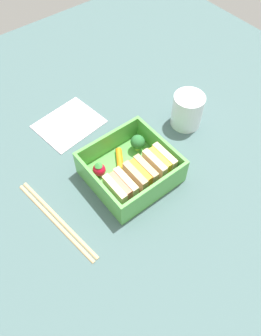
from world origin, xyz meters
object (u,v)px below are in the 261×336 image
Objects in this scene: sandwich_center_left at (140,176)px; folded_napkin at (69,124)px; sandwich_left at (159,163)px; sandwich_center at (121,189)px; broccoli_floret at (138,142)px; drinking_glass at (187,110)px; chopstick_pair at (57,219)px; carrot_stick_far_left at (118,160)px; strawberry_far_left at (99,169)px.

sandwich_center_left reaches higher than folded_napkin.
sandwich_left is 1.00× the size of sandwich_center.
sandwich_center is at bearing 0.00° from sandwich_left.
drinking_glass is at bearing -179.69° from broccoli_floret.
broccoli_floret is at bearing 113.55° from folded_napkin.
chopstick_pair is (11.66, -3.53, -3.12)cm from sandwich_center.
broccoli_floret is 13.52cm from drinking_glass.
carrot_stick_far_left is at bearing 0.87° from drinking_glass.
chopstick_pair is (15.88, 2.80, -1.49)cm from carrot_stick_far_left.
sandwich_center is at bearing 35.38° from broccoli_floret.
sandwich_center_left is 8.04cm from broccoli_floret.
sandwich_center is 7.78cm from carrot_stick_far_left.
sandwich_center reaches higher than carrot_stick_far_left.
sandwich_center_left is at bearing 95.39° from folded_napkin.
sandwich_left is 0.28× the size of chopstick_pair.
folded_napkin is at bearing -83.60° from carrot_stick_far_left.
broccoli_floret is 0.28× the size of folded_napkin.
sandwich_left is 1.86× the size of strawberry_far_left.
sandwich_center is at bearing 56.34° from carrot_stick_far_left.
carrot_stick_far_left is (4.86, -6.33, -1.62)cm from sandwich_left.
drinking_glass is at bearing -163.77° from sandwich_center.
sandwich_center_left is 22.37cm from folded_napkin.
sandwich_left is 0.78× the size of drinking_glass.
strawberry_far_left is 23.00cm from drinking_glass.
sandwich_center_left is 1.56× the size of broccoli_floret.
chopstick_pair reaches higher than folded_napkin.
sandwich_center_left is at bearing 19.98° from drinking_glass.
chopstick_pair is at bearing 10.00° from carrot_stick_far_left.
broccoli_floret is 0.76× the size of carrot_stick_far_left.
chopstick_pair is 23.27cm from folded_napkin.
broccoli_floret is at bearing -144.62° from sandwich_center.
broccoli_floret is 0.18× the size of chopstick_pair.
folded_napkin is at bearing -84.61° from sandwich_center_left.
broccoli_floret is at bearing -171.80° from chopstick_pair.
drinking_glass is (-22.97, -0.23, 1.15)cm from strawberry_far_left.
strawberry_far_left reaches higher than folded_napkin.
strawberry_far_left is at bearing 80.19° from folded_napkin.
sandwich_center is 0.28× the size of chopstick_pair.
drinking_glass is (-18.19, -6.61, 0.26)cm from sandwich_center_left.
drinking_glass is (-13.52, -0.07, 0.34)cm from broccoli_floret.
carrot_stick_far_left is (0.32, -6.33, -1.62)cm from sandwich_center_left.
strawberry_far_left is at bearing -0.71° from carrot_stick_far_left.
carrot_stick_far_left is at bearing 2.38° from broccoli_floret.
folded_napkin is (2.08, -22.03, -3.27)cm from sandwich_center_left.
sandwich_center reaches higher than broccoli_floret.
chopstick_pair is at bearing -16.86° from sandwich_center.
sandwich_center_left is 0.44× the size of folded_napkin.
chopstick_pair is at bearing -9.67° from sandwich_left.
drinking_glass is at bearing -174.88° from chopstick_pair.
sandwich_center_left is 16.87cm from chopstick_pair.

